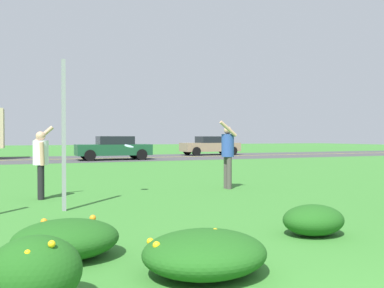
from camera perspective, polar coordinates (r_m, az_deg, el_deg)
ground_plane at (r=14.35m, az=-15.36°, el=-4.68°), size 120.00×120.00×0.00m
highway_strip at (r=27.16m, az=-18.82°, el=-2.03°), size 120.00×8.49×0.01m
highway_center_stripe at (r=27.16m, az=-18.82°, el=-2.02°), size 120.00×0.16×0.00m
daylily_clump_mid_left at (r=5.09m, az=-17.06°, el=-12.51°), size 1.22×1.04×0.45m
daylily_clump_front_left at (r=3.77m, az=-20.98°, el=-16.22°), size 0.77×0.73×0.59m
daylily_clump_near_camera at (r=4.33m, az=1.76°, el=-14.88°), size 1.30×1.16×0.45m
daylily_clump_front_right at (r=6.22m, az=16.50°, el=-10.08°), size 0.92×0.75×0.44m
sign_post_by_roadside at (r=8.17m, az=-17.38°, el=1.16°), size 0.07×0.10×2.88m
person_thrower_white_shirt at (r=9.88m, az=-20.24°, el=-1.92°), size 0.47×0.49×1.67m
person_catcher_blue_shirt at (r=11.18m, az=4.96°, el=-1.01°), size 0.51×0.49×1.84m
frisbee_pale_blue at (r=10.31m, az=-8.73°, el=-0.31°), size 0.24×0.23×0.12m
car_tan_leftmost at (r=32.03m, az=2.56°, el=-0.21°), size 4.50×2.00×1.45m
car_dark_green_center_left at (r=25.71m, az=-10.81°, el=-0.52°), size 4.50×2.00×1.45m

